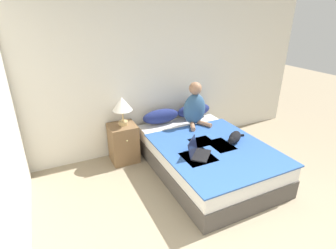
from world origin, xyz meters
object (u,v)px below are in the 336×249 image
at_px(pillow_far, 194,110).
at_px(person_sitting, 195,107).
at_px(laptop_open, 198,152).
at_px(nightstand, 123,143).
at_px(table_lamp, 122,105).
at_px(bed, 206,157).
at_px(pillow_near, 161,116).
at_px(cat_tabby, 235,138).

bearing_deg(pillow_far, person_sitting, -119.21).
height_order(pillow_far, laptop_open, pillow_far).
distance_m(pillow_far, nightstand, 1.37).
height_order(laptop_open, table_lamp, table_lamp).
relative_size(bed, pillow_near, 3.28).
bearing_deg(laptop_open, cat_tabby, -37.47).
height_order(bed, table_lamp, table_lamp).
distance_m(pillow_near, cat_tabby, 1.28).
bearing_deg(cat_tabby, table_lamp, -73.95).
distance_m(person_sitting, nightstand, 1.29).
distance_m(pillow_far, table_lamp, 1.34).
distance_m(bed, table_lamp, 1.48).
relative_size(person_sitting, nightstand, 1.16).
distance_m(person_sitting, laptop_open, 1.07).
bearing_deg(pillow_near, person_sitting, -28.80).
bearing_deg(bed, table_lamp, 139.06).
distance_m(person_sitting, table_lamp, 1.18).
relative_size(cat_tabby, laptop_open, 1.11).
bearing_deg(person_sitting, pillow_far, 60.79).
relative_size(bed, laptop_open, 5.14).
height_order(cat_tabby, nightstand, cat_tabby).
bearing_deg(nightstand, table_lamp, 15.09).
bearing_deg(pillow_far, cat_tabby, -88.88).
bearing_deg(person_sitting, bed, -104.46).
bearing_deg(table_lamp, person_sitting, -9.70).
xyz_separation_m(laptop_open, table_lamp, (-0.66, 1.11, 0.40)).
xyz_separation_m(person_sitting, cat_tabby, (0.17, -0.83, -0.22)).
relative_size(cat_tabby, nightstand, 0.73).
height_order(pillow_near, nightstand, pillow_near).
bearing_deg(pillow_near, pillow_far, 0.00).
distance_m(pillow_far, laptop_open, 1.35).
xyz_separation_m(bed, table_lamp, (-0.98, 0.85, 0.70)).
xyz_separation_m(pillow_far, laptop_open, (-0.64, -1.18, -0.08)).
height_order(pillow_far, nightstand, pillow_far).
relative_size(pillow_near, pillow_far, 1.00).
height_order(pillow_near, table_lamp, table_lamp).
bearing_deg(cat_tabby, pillow_far, -125.02).
bearing_deg(bed, person_sitting, 75.54).
distance_m(pillow_near, pillow_far, 0.64).
bearing_deg(laptop_open, pillow_far, 16.80).
relative_size(person_sitting, cat_tabby, 1.57).
bearing_deg(nightstand, pillow_near, 6.44).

